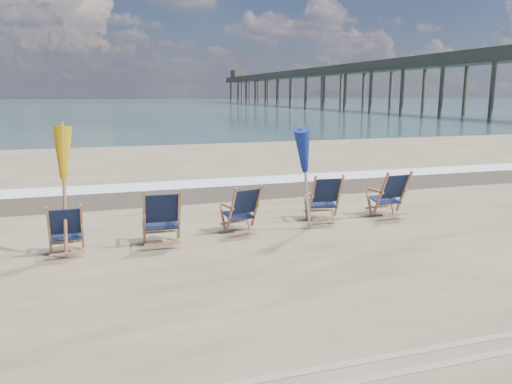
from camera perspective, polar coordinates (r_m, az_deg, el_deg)
ocean at (r=134.30m, az=-16.86°, el=9.61°), size 400.00×400.00×0.00m
surf_foam at (r=15.04m, az=-7.12°, el=0.95°), size 200.00×1.40×0.01m
wet_sand_strip at (r=13.59m, az=-5.93°, el=-0.12°), size 200.00×2.60×0.00m
beach_chair_0 at (r=8.77m, az=-19.24°, el=-3.99°), size 0.62×0.69×0.91m
beach_chair_1 at (r=8.83m, az=-8.76°, el=-2.83°), size 0.72×0.80×1.07m
beach_chair_2 at (r=9.62m, az=0.08°, el=-1.86°), size 0.74×0.80×0.97m
beach_chair_3 at (r=10.53m, az=9.45°, el=-0.65°), size 0.75×0.82×1.04m
beach_chair_4 at (r=11.27m, az=16.55°, el=-0.16°), size 0.72×0.80×1.06m
umbrella_yellow at (r=8.54m, az=-21.33°, el=3.40°), size 0.30×0.30×2.14m
umbrella_blue at (r=9.44m, az=5.86°, el=4.80°), size 0.30×0.30×2.14m
fishing_pier at (r=90.01m, az=9.33°, el=12.34°), size 4.40×140.00×9.30m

